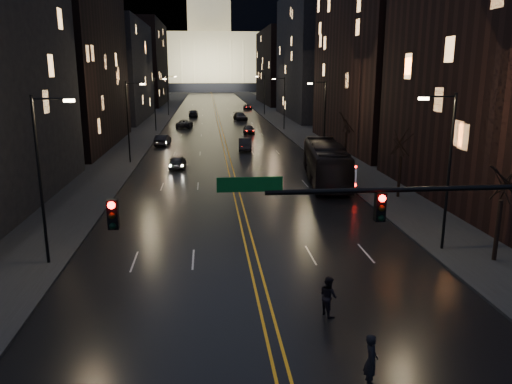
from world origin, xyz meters
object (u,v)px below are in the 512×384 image
object	(u,v)px
receding_car_a	(245,144)
oncoming_car_b	(163,140)
traffic_signal	(446,219)
bus	(326,163)
pedestrian_b	(328,296)
oncoming_car_a	(177,162)
pedestrian_a	(371,361)

from	to	relation	value
receding_car_a	oncoming_car_b	bearing A→B (deg)	157.83
traffic_signal	bus	xyz separation A→B (m)	(2.59, 28.45, -3.26)
bus	pedestrian_b	distance (m)	26.13
oncoming_car_a	pedestrian_a	distance (m)	39.49
bus	receding_car_a	xyz separation A→B (m)	(-6.00, 19.84, -1.08)
pedestrian_a	bus	bearing A→B (deg)	1.06
receding_car_a	pedestrian_b	xyz separation A→B (m)	(0.09, -45.27, 0.12)
traffic_signal	pedestrian_b	world-z (taller)	traffic_signal
oncoming_car_a	pedestrian_b	distance (m)	34.55
pedestrian_a	oncoming_car_b	bearing A→B (deg)	23.18
traffic_signal	bus	size ratio (longest dim) A/B	1.31
pedestrian_a	traffic_signal	bearing A→B (deg)	-45.70
oncoming_car_a	pedestrian_a	xyz separation A→B (m)	(8.37, -38.59, 0.24)
bus	receding_car_a	size ratio (longest dim) A/B	2.86
oncoming_car_a	pedestrian_b	xyz separation A→B (m)	(8.16, -33.58, 0.17)
oncoming_car_b	receding_car_a	world-z (taller)	oncoming_car_b
pedestrian_a	pedestrian_b	distance (m)	5.02
bus	receding_car_a	world-z (taller)	bus
oncoming_car_b	pedestrian_b	size ratio (longest dim) A/B	2.65
bus	receding_car_a	bearing A→B (deg)	113.52
receding_car_a	pedestrian_b	distance (m)	45.27
pedestrian_b	receding_car_a	bearing A→B (deg)	-22.70
pedestrian_a	pedestrian_b	world-z (taller)	pedestrian_a
oncoming_car_b	pedestrian_a	xyz separation A→B (m)	(11.29, -55.49, 0.18)
bus	receding_car_a	distance (m)	20.76
oncoming_car_a	pedestrian_b	bearing A→B (deg)	105.76
bus	oncoming_car_a	world-z (taller)	bus
pedestrian_a	pedestrian_b	size ratio (longest dim) A/B	1.08
oncoming_car_a	pedestrian_b	world-z (taller)	pedestrian_b
traffic_signal	pedestrian_a	world-z (taller)	traffic_signal
oncoming_car_b	pedestrian_a	world-z (taller)	pedestrian_a
receding_car_a	pedestrian_a	xyz separation A→B (m)	(0.29, -50.29, 0.19)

